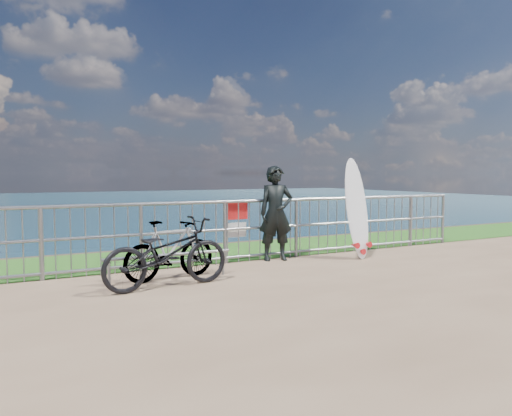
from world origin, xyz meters
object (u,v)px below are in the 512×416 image
bicycle_near (167,253)px  surfboard (357,212)px  bicycle_far (170,250)px  surfer (276,213)px

bicycle_near → surfboard: bearing=-86.7°
bicycle_near → bicycle_far: size_ratio=1.24×
bicycle_near → bicycle_far: bicycle_near is taller
surfer → bicycle_far: size_ratio=1.15×
bicycle_near → bicycle_far: bearing=-29.6°
bicycle_near → surfer: bearing=-70.8°
surfer → surfboard: surfboard is taller
surfer → bicycle_near: size_ratio=0.93×
surfer → surfboard: bearing=-5.5°
bicycle_near → bicycle_far: (0.21, 0.49, -0.04)m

